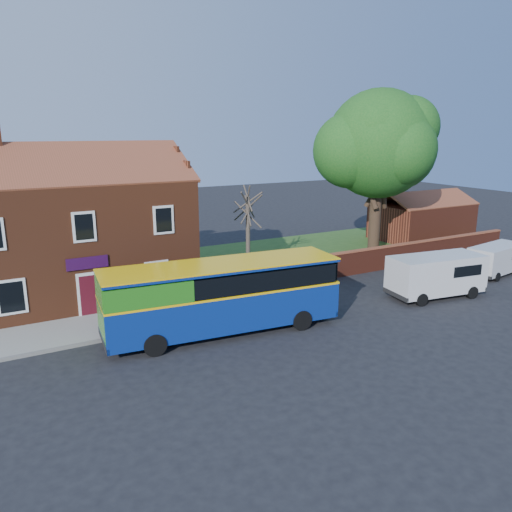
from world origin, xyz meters
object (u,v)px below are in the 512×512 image
van_near (436,274)px  van_far (497,258)px  large_tree (378,147)px  bus (215,295)px

van_near → van_far: size_ratio=1.22×
van_far → large_tree: size_ratio=0.38×
van_near → large_tree: bearing=75.4°
bus → large_tree: bearing=31.8°
bus → van_near: bus is taller
large_tree → van_far: bearing=-71.0°
van_near → large_tree: 12.43m
van_far → van_near: bearing=-178.9°
van_far → large_tree: 11.30m
van_far → large_tree: bearing=100.0°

